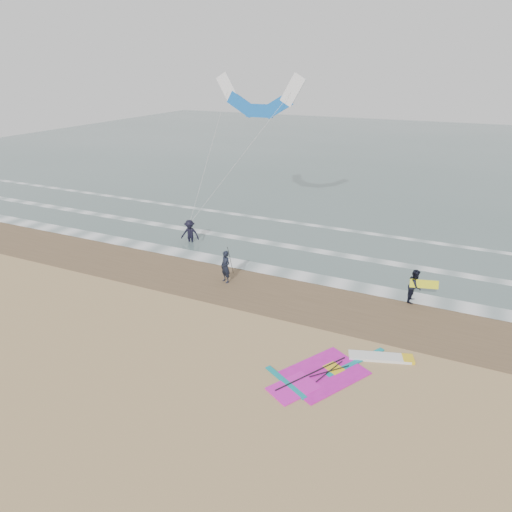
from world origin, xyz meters
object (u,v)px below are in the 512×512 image
at_px(person_wading, 190,229).
at_px(surf_kite, 259,100).
at_px(person_walking, 415,286).
at_px(windsurf_rig, 340,370).
at_px(person_standing, 226,267).

bearing_deg(person_wading, surf_kite, 39.18).
height_order(person_walking, surf_kite, surf_kite).
bearing_deg(person_wading, windsurf_rig, -48.84).
bearing_deg(windsurf_rig, person_walking, 75.56).
distance_m(windsurf_rig, surf_kite, 17.95).
bearing_deg(person_walking, windsurf_rig, 171.19).
xyz_separation_m(windsurf_rig, person_wading, (-12.28, 8.95, 0.90)).
xyz_separation_m(person_walking, person_wading, (-14.02, 2.16, 0.10)).
relative_size(person_walking, person_wading, 0.89).
distance_m(person_standing, surf_kite, 11.21).
height_order(windsurf_rig, person_wading, person_wading).
distance_m(person_standing, person_walking, 9.41).
bearing_deg(surf_kite, person_standing, -77.44).
bearing_deg(windsurf_rig, person_standing, 146.97).
bearing_deg(surf_kite, person_wading, -128.06).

